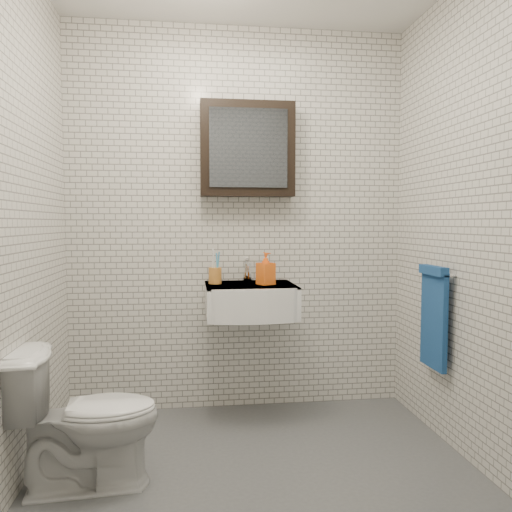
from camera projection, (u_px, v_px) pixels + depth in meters
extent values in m
cube|color=#4C4F53|center=(259.00, 480.00, 2.38)|extent=(2.20, 2.00, 0.01)
cube|color=silver|center=(239.00, 220.00, 3.28)|extent=(2.20, 0.02, 2.50)
cube|color=silver|center=(311.00, 216.00, 1.31)|extent=(2.20, 0.02, 2.50)
cube|color=silver|center=(7.00, 218.00, 2.15)|extent=(0.02, 2.00, 2.50)
cube|color=silver|center=(482.00, 219.00, 2.44)|extent=(0.02, 2.00, 2.50)
cube|color=white|center=(250.00, 300.00, 3.10)|extent=(0.55, 0.45, 0.20)
cylinder|color=silver|center=(250.00, 286.00, 3.12)|extent=(0.31, 0.31, 0.02)
cylinder|color=silver|center=(250.00, 285.00, 3.12)|extent=(0.04, 0.04, 0.01)
cube|color=white|center=(250.00, 285.00, 3.10)|extent=(0.55, 0.45, 0.01)
cylinder|color=silver|center=(247.00, 277.00, 3.26)|extent=(0.06, 0.06, 0.06)
cylinder|color=silver|center=(247.00, 267.00, 3.25)|extent=(0.03, 0.03, 0.08)
cylinder|color=silver|center=(248.00, 264.00, 3.19)|extent=(0.02, 0.12, 0.02)
cube|color=silver|center=(247.00, 259.00, 3.28)|extent=(0.02, 0.09, 0.01)
cube|color=black|center=(247.00, 150.00, 3.19)|extent=(0.60, 0.14, 0.60)
cube|color=#3F444C|center=(249.00, 148.00, 3.12)|extent=(0.49, 0.01, 0.49)
cylinder|color=silver|center=(438.00, 273.00, 2.80)|extent=(0.02, 0.30, 0.02)
cylinder|color=silver|center=(430.00, 271.00, 2.93)|extent=(0.04, 0.02, 0.02)
cylinder|color=silver|center=(453.00, 275.00, 2.67)|extent=(0.04, 0.02, 0.02)
cube|color=#22559F|center=(434.00, 321.00, 2.81)|extent=(0.03, 0.26, 0.54)
cube|color=#22559F|center=(433.00, 270.00, 2.79)|extent=(0.05, 0.26, 0.05)
cylinder|color=#C87F32|center=(215.00, 276.00, 3.12)|extent=(0.10, 0.10, 0.10)
cylinder|color=white|center=(213.00, 265.00, 3.11)|extent=(0.02, 0.03, 0.19)
cylinder|color=#3D95C5|center=(217.00, 267.00, 3.11)|extent=(0.02, 0.02, 0.17)
cylinder|color=white|center=(214.00, 264.00, 3.13)|extent=(0.02, 0.04, 0.20)
cylinder|color=#3D95C5|center=(218.00, 266.00, 3.13)|extent=(0.02, 0.04, 0.18)
imported|color=orange|center=(266.00, 269.00, 3.07)|extent=(0.12, 0.12, 0.20)
imported|color=white|center=(87.00, 417.00, 2.31)|extent=(0.68, 0.42, 0.66)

